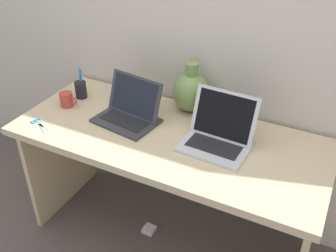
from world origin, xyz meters
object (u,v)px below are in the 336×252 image
Objects in this scene: laptop_left at (130,109)px; laptop_right at (219,132)px; scissors at (38,123)px; green_vase at (191,91)px; coffee_mug at (66,100)px; power_brick at (149,229)px; pen_cup at (81,89)px.

laptop_right is at bearing 0.49° from laptop_left.
scissors is at bearing -163.72° from laptop_right.
green_vase is 2.53× the size of coffee_mug.
green_vase is at bearing 137.36° from laptop_right.
coffee_mug is at bearing 178.73° from power_brick.
laptop_right is at bearing -4.78° from pen_cup.
green_vase is at bearing 43.99° from laptop_left.
laptop_left reaches higher than coffee_mug.
laptop_left is 3.19× the size of coffee_mug.
laptop_right is 0.34m from green_vase.
laptop_left is 1.06× the size of laptop_right.
laptop_right is 0.88m from power_brick.
laptop_left is 4.95× the size of power_brick.
power_brick is (0.50, -0.13, -0.78)m from pen_cup.
green_vase reaches higher than scissors.
coffee_mug is at bearing -173.37° from laptop_left.
scissors is (-0.02, -0.33, -0.05)m from pen_cup.
laptop_right is at bearing 3.19° from coffee_mug.
green_vase is 0.90m from power_brick.
green_vase is at bearing 67.36° from power_brick.
pen_cup reaches higher than power_brick.
green_vase reaches higher than pen_cup.
pen_cup reaches higher than coffee_mug.
laptop_right is 0.87m from pen_cup.
power_brick is at bearing -1.27° from coffee_mug.
laptop_left is at bearing -136.01° from green_vase.
pen_cup is 0.34m from scissors.
pen_cup is 0.93m from power_brick.
power_brick is (0.51, -0.01, -0.77)m from coffee_mug.
laptop_right reaches higher than power_brick.
scissors reaches higher than power_brick.
power_brick is at bearing -24.70° from laptop_left.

